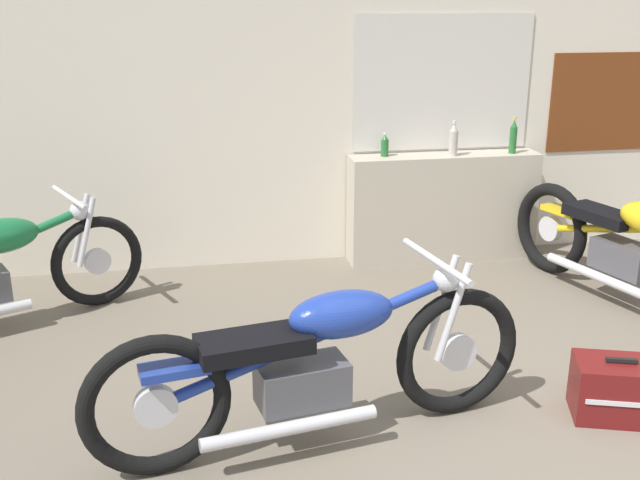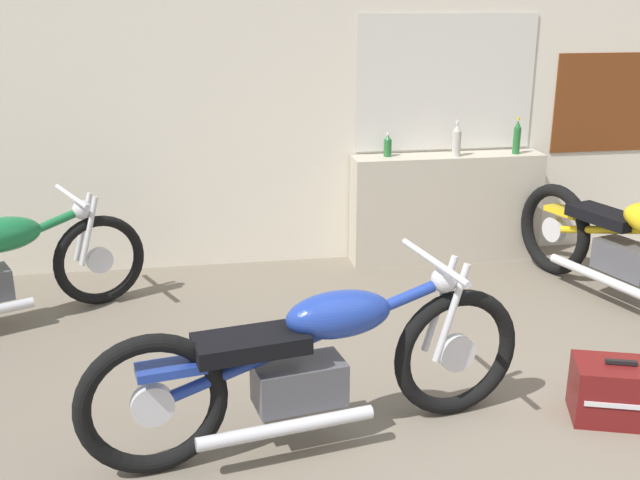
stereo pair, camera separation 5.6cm
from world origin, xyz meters
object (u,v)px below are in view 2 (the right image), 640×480
bottle_center (517,138)px  hard_case_darkred (617,392)px  bottle_left_center (457,141)px  motorcycle_yellow (637,249)px  motorcycle_blue (314,362)px  bottle_leftmost (388,146)px

bottle_center → hard_case_darkred: 2.60m
bottle_left_center → hard_case_darkred: bearing=-88.9°
bottle_center → motorcycle_yellow: 1.34m
motorcycle_blue → hard_case_darkred: 1.56m
hard_case_darkred → bottle_center: bearing=79.5°
bottle_leftmost → hard_case_darkred: 2.67m
bottle_center → hard_case_darkred: (-0.45, -2.43, -0.83)m
bottle_center → hard_case_darkred: bottle_center is taller
bottle_left_center → hard_case_darkred: size_ratio=0.54×
bottle_leftmost → hard_case_darkred: (0.57, -2.49, -0.78)m
motorcycle_blue → hard_case_darkred: motorcycle_blue is taller
bottle_left_center → hard_case_darkred: (0.04, -2.42, -0.82)m
motorcycle_blue → bottle_center: bearing=50.1°
hard_case_darkred → bottle_leftmost: bearing=102.9°
bottle_leftmost → hard_case_darkred: bottle_leftmost is taller
bottle_center → motorcycle_blue: (-1.98, -2.37, -0.56)m
hard_case_darkred → motorcycle_yellow: bearing=56.4°
bottle_leftmost → motorcycle_blue: (-0.96, -2.44, -0.51)m
bottle_leftmost → motorcycle_blue: bottle_leftmost is taller
bottle_left_center → bottle_center: (0.49, 0.01, 0.01)m
motorcycle_yellow → bottle_left_center: bearing=128.1°
bottle_center → motorcycle_yellow: (0.40, -1.15, -0.56)m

